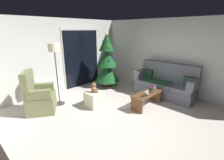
{
  "coord_description": "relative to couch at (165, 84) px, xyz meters",
  "views": [
    {
      "loc": [
        -2.55,
        -2.13,
        2.14
      ],
      "look_at": [
        0.4,
        0.7,
        0.85
      ],
      "focal_mm": 25.93,
      "sensor_mm": 36.0,
      "label": 1
    }
  ],
  "objects": [
    {
      "name": "book_stack",
      "position": [
        -0.7,
        0.08,
        0.06
      ],
      "size": [
        0.27,
        0.2,
        0.1
      ],
      "color": "#337042",
      "rests_on": "coffee_table"
    },
    {
      "name": "coffee_table",
      "position": [
        -1.09,
        0.0,
        -0.13
      ],
      "size": [
        1.1,
        0.4,
        0.41
      ],
      "color": "brown",
      "rests_on": "ground"
    },
    {
      "name": "teddy_bear_chestnut",
      "position": [
        -2.14,
        1.08,
        0.16
      ],
      "size": [
        0.21,
        0.21,
        0.29
      ],
      "color": "brown",
      "rests_on": "ottoman"
    },
    {
      "name": "armchair",
      "position": [
        -3.37,
        1.9,
        0.0
      ],
      "size": [
        0.95,
        0.95,
        1.13
      ],
      "color": "olive",
      "rests_on": "ground"
    },
    {
      "name": "remote_graphite",
      "position": [
        -0.96,
        -0.05,
        0.02
      ],
      "size": [
        0.11,
        0.16,
        0.02
      ],
      "primitive_type": "cube",
      "rotation": [
        0.0,
        0.0,
        5.77
      ],
      "color": "#333338",
      "rests_on": "coffee_table"
    },
    {
      "name": "christmas_tree",
      "position": [
        -0.67,
        2.07,
        0.52
      ],
      "size": [
        0.95,
        0.95,
        2.08
      ],
      "color": "#4C1E19",
      "rests_on": "ground"
    },
    {
      "name": "remote_white",
      "position": [
        -1.13,
        0.0,
        0.02
      ],
      "size": [
        0.09,
        0.16,
        0.02
      ],
      "primitive_type": "cube",
      "rotation": [
        0.0,
        0.0,
        2.8
      ],
      "color": "silver",
      "rests_on": "coffee_table"
    },
    {
      "name": "wall_back",
      "position": [
        -2.32,
        2.96,
        0.85
      ],
      "size": [
        5.72,
        0.12,
        2.5
      ],
      "primitive_type": "cube",
      "color": "silver",
      "rests_on": "ground"
    },
    {
      "name": "wall_right",
      "position": [
        0.54,
        -0.1,
        0.85
      ],
      "size": [
        0.12,
        6.0,
        2.5
      ],
      "primitive_type": "cube",
      "color": "silver",
      "rests_on": "ground"
    },
    {
      "name": "remote_silver",
      "position": [
        -0.98,
        0.07,
        0.02
      ],
      "size": [
        0.16,
        0.09,
        0.02
      ],
      "primitive_type": "cube",
      "rotation": [
        0.0,
        0.0,
        1.89
      ],
      "color": "#ADADB2",
      "rests_on": "coffee_table"
    },
    {
      "name": "floor_lamp",
      "position": [
        -2.77,
        1.95,
        1.11
      ],
      "size": [
        0.32,
        0.32,
        1.78
      ],
      "color": "#2D2D30",
      "rests_on": "ground"
    },
    {
      "name": "ground_plane",
      "position": [
        -2.32,
        -0.1,
        -0.4
      ],
      "size": [
        7.0,
        7.0,
        0.0
      ],
      "primitive_type": "plane",
      "color": "#BCB2A8"
    },
    {
      "name": "remote_black",
      "position": [
        -1.35,
        -0.07,
        0.02
      ],
      "size": [
        0.16,
        0.08,
        0.02
      ],
      "primitive_type": "cube",
      "rotation": [
        0.0,
        0.0,
        1.34
      ],
      "color": "black",
      "rests_on": "coffee_table"
    },
    {
      "name": "cell_phone",
      "position": [
        -0.71,
        0.08,
        0.11
      ],
      "size": [
        0.1,
        0.15,
        0.01
      ],
      "primitive_type": "cube",
      "rotation": [
        0.0,
        0.0,
        -0.2
      ],
      "color": "black",
      "rests_on": "book_stack"
    },
    {
      "name": "patio_door_frame",
      "position": [
        -1.22,
        2.89,
        0.7
      ],
      "size": [
        1.6,
        0.02,
        2.2
      ],
      "primitive_type": "cube",
      "color": "silver",
      "rests_on": "ground"
    },
    {
      "name": "patio_door_glass",
      "position": [
        -1.22,
        2.87,
        0.65
      ],
      "size": [
        1.5,
        0.02,
        2.1
      ],
      "primitive_type": "cube",
      "color": "black",
      "rests_on": "ground"
    },
    {
      "name": "couch",
      "position": [
        0.0,
        0.0,
        0.0
      ],
      "size": [
        0.86,
        1.97,
        1.08
      ],
      "color": "slate",
      "rests_on": "ground"
    },
    {
      "name": "ottoman",
      "position": [
        -2.15,
        1.09,
        -0.18
      ],
      "size": [
        0.44,
        0.44,
        0.43
      ],
      "primitive_type": "cube",
      "color": "beige",
      "rests_on": "ground"
    }
  ]
}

